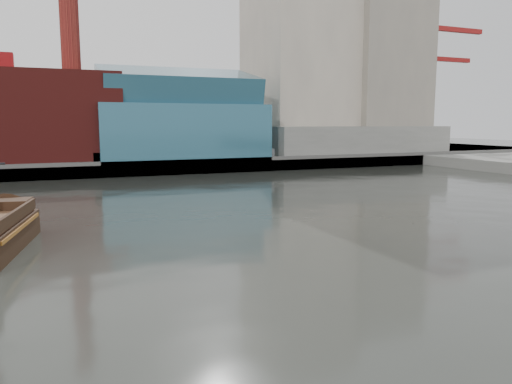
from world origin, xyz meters
name	(u,v)px	position (x,y,z in m)	size (l,w,h in m)	color
ground	(338,301)	(0.00, 0.00, 0.00)	(400.00, 400.00, 0.00)	#292B26
promenade_far	(110,159)	(0.00, 92.00, 1.00)	(220.00, 60.00, 2.00)	slate
seawall	(132,169)	(0.00, 62.50, 1.30)	(220.00, 1.00, 2.60)	#4C4C49
skyline	(137,44)	(5.21, 84.56, 24.55)	(149.00, 45.00, 62.00)	brown
crane_a	(430,82)	(78.63, 82.00, 19.11)	(22.50, 4.00, 32.25)	slate
crane_b	(431,98)	(88.23, 92.00, 15.57)	(19.10, 4.00, 26.25)	slate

